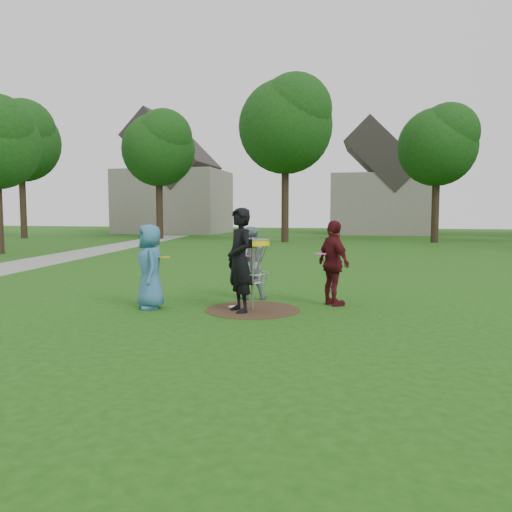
% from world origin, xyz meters
% --- Properties ---
extents(ground, '(100.00, 100.00, 0.00)m').
position_xyz_m(ground, '(0.00, 0.00, 0.00)').
color(ground, '#19470F').
rests_on(ground, ground).
extents(dirt_patch, '(1.80, 1.80, 0.01)m').
position_xyz_m(dirt_patch, '(0.00, 0.00, 0.00)').
color(dirt_patch, '#47331E').
rests_on(dirt_patch, ground).
extents(concrete_path, '(7.75, 39.92, 0.02)m').
position_xyz_m(concrete_path, '(-10.00, 8.00, 0.01)').
color(concrete_path, '#9E9E99').
rests_on(concrete_path, ground).
extents(player_blue, '(0.87, 0.94, 1.62)m').
position_xyz_m(player_blue, '(-1.95, -0.29, 0.81)').
color(player_blue, teal).
rests_on(player_blue, ground).
extents(player_black, '(0.80, 0.84, 1.93)m').
position_xyz_m(player_black, '(-0.18, -0.25, 0.97)').
color(player_black, black).
rests_on(player_black, ground).
extents(player_grey, '(0.89, 0.77, 1.54)m').
position_xyz_m(player_grey, '(-0.34, 1.18, 0.77)').
color(player_grey, gray).
rests_on(player_grey, ground).
extents(player_maroon, '(0.91, 1.04, 1.69)m').
position_xyz_m(player_maroon, '(1.46, 0.81, 0.84)').
color(player_maroon, '#501216').
rests_on(player_maroon, ground).
extents(disc_on_grass, '(0.22, 0.22, 0.02)m').
position_xyz_m(disc_on_grass, '(-0.41, 0.16, 0.01)').
color(disc_on_grass, white).
rests_on(disc_on_grass, ground).
extents(disc_golf_basket, '(0.66, 0.67, 1.38)m').
position_xyz_m(disc_golf_basket, '(0.00, -0.00, 1.02)').
color(disc_golf_basket, '#9EA0A5').
rests_on(disc_golf_basket, ground).
extents(held_discs, '(3.11, 1.38, 0.26)m').
position_xyz_m(held_discs, '(-0.18, 0.33, 1.04)').
color(held_discs, gold).
rests_on(held_discs, ground).
extents(tree_row, '(51.20, 17.42, 9.90)m').
position_xyz_m(tree_row, '(0.44, 20.67, 6.21)').
color(tree_row, '#38281C').
rests_on(tree_row, ground).
extents(house_row, '(44.50, 10.65, 11.62)m').
position_xyz_m(house_row, '(4.78, 33.07, 4.14)').
color(house_row, gray).
rests_on(house_row, ground).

